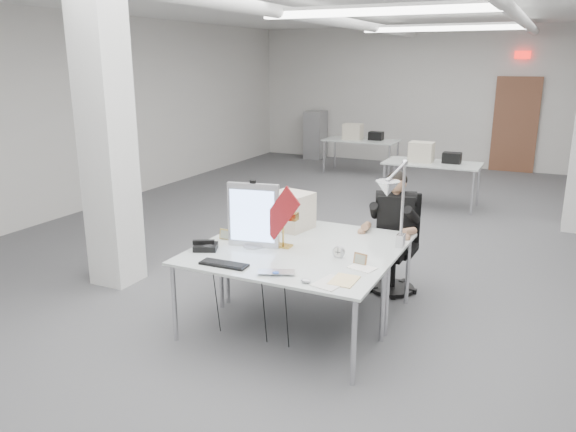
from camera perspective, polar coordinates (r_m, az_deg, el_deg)
name	(u,v)px	position (r m, az deg, el deg)	size (l,w,h in m)	color
room_shell	(376,123)	(7.07, 8.93, 9.28)	(10.04, 14.04, 3.24)	#4B4C4E
desk_main	(278,263)	(4.89, -1.01, -4.83)	(1.80, 0.90, 0.03)	silver
desk_second	(318,235)	(5.67, 3.06, -1.96)	(1.80, 0.90, 0.03)	silver
bg_desk_a	(432,163)	(9.92, 14.46, 5.20)	(1.60, 0.80, 0.03)	silver
bg_desk_b	(361,140)	(12.53, 7.46, 7.63)	(1.60, 0.80, 0.03)	silver
filing_cabinet	(316,135)	(14.48, 2.81, 8.24)	(0.45, 0.55, 1.20)	gray
office_chair	(394,246)	(6.15, 10.74, -2.98)	(0.51, 0.51, 1.04)	black
seated_person	(395,213)	(5.99, 10.80, 0.33)	(0.44, 0.55, 0.83)	black
monitor	(253,215)	(5.21, -3.54, 0.07)	(0.49, 0.05, 0.61)	silver
pennant	(280,214)	(5.03, -0.81, 0.25)	(0.52, 0.01, 0.22)	maroon
keyboard	(224,264)	(4.84, -6.53, -4.89)	(0.43, 0.14, 0.02)	black
laptop	(276,275)	(4.58, -1.25, -5.97)	(0.31, 0.20, 0.02)	#B1B2B6
mouse	(306,281)	(4.44, 1.82, -6.60)	(0.09, 0.06, 0.03)	#AEADB2
bankers_lamp	(283,230)	(5.23, -0.50, -1.42)	(0.29, 0.12, 0.33)	#BB933A
desk_phone	(206,247)	(5.24, -8.36, -3.12)	(0.21, 0.19, 0.05)	black
picture_frame_left	(225,234)	(5.51, -6.38, -1.86)	(0.13, 0.01, 0.10)	tan
picture_frame_right	(360,259)	(4.86, 7.36, -4.34)	(0.13, 0.01, 0.10)	#B37B4D
desk_clock	(339,252)	(5.00, 5.17, -3.67)	(0.11, 0.11, 0.03)	#B2B3B7
paper_stack_a	(331,283)	(4.46, 4.37, -6.76)	(0.21, 0.30, 0.01)	white
paper_stack_b	(344,280)	(4.50, 5.71, -6.52)	(0.19, 0.27, 0.01)	#FFDC98
paper_stack_c	(362,268)	(4.78, 7.54, -5.25)	(0.22, 0.15, 0.01)	white
beige_monitor	(290,211)	(5.80, 0.25, 0.55)	(0.40, 0.38, 0.38)	beige
architect_lamp	(396,203)	(5.02, 10.90, 1.34)	(0.26, 0.75, 0.97)	silver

